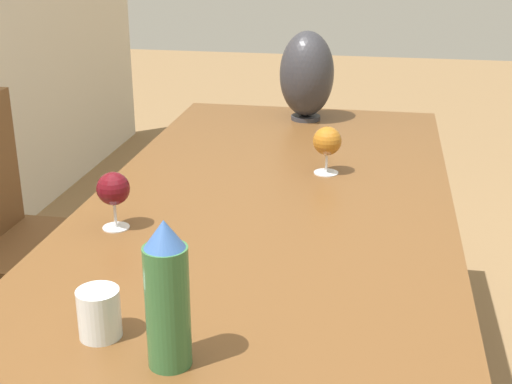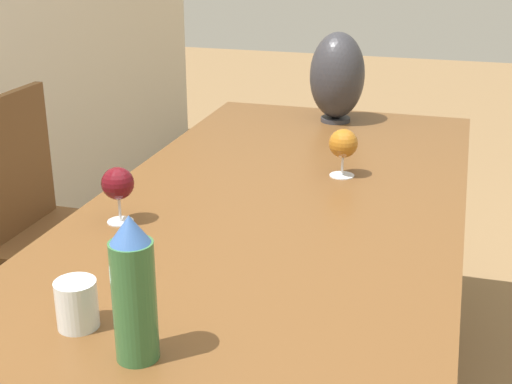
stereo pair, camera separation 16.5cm
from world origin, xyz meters
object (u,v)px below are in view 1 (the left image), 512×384
(water_bottle, at_px, (167,296))
(wine_glass_2, at_px, (113,190))
(wine_glass_3, at_px, (327,142))
(vase, at_px, (308,75))
(water_tumbler, at_px, (99,313))
(chair_far, at_px, (27,232))

(water_bottle, height_order, wine_glass_2, water_bottle)
(water_bottle, bearing_deg, wine_glass_3, -9.72)
(wine_glass_3, bearing_deg, vase, 11.76)
(water_tumbler, height_order, wine_glass_2, wine_glass_2)
(wine_glass_2, bearing_deg, chair_far, 46.47)
(vase, bearing_deg, wine_glass_2, 162.46)
(vase, bearing_deg, water_bottle, 178.22)
(vase, xyz_separation_m, wine_glass_3, (-0.58, -0.12, -0.07))
(water_tumbler, relative_size, vase, 0.28)
(water_tumbler, distance_m, wine_glass_3, 0.99)
(vase, relative_size, wine_glass_3, 2.32)
(water_bottle, bearing_deg, wine_glass_2, 29.34)
(water_bottle, relative_size, wine_glass_3, 1.86)
(water_bottle, distance_m, chair_far, 1.34)
(water_tumbler, bearing_deg, wine_glass_3, -18.61)
(wine_glass_2, height_order, wine_glass_3, same)
(wine_glass_3, height_order, chair_far, chair_far)
(wine_glass_2, relative_size, chair_far, 0.15)
(wine_glass_2, bearing_deg, water_tumbler, -162.48)
(water_bottle, bearing_deg, vase, -1.78)
(water_tumbler, xyz_separation_m, chair_far, (0.94, 0.65, -0.31))
(water_tumbler, bearing_deg, chair_far, 34.82)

